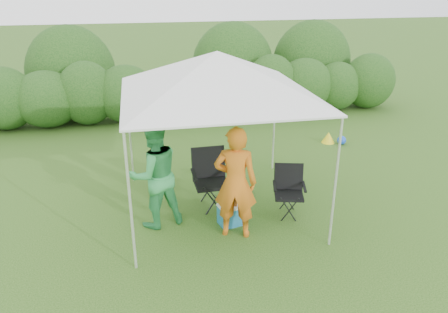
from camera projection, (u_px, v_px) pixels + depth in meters
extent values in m
plane|color=#3A611E|center=(223.00, 222.00, 7.53)|extent=(70.00, 70.00, 0.00)
ellipsoid|color=#275019|center=(4.00, 99.00, 11.74)|extent=(1.65, 1.40, 1.73)
cylinder|color=#382616|center=(9.00, 124.00, 12.02)|extent=(0.12, 0.12, 0.30)
ellipsoid|color=#275019|center=(47.00, 99.00, 11.97)|extent=(1.80, 1.53, 1.57)
cylinder|color=#382616|center=(50.00, 121.00, 12.22)|extent=(0.12, 0.12, 0.30)
ellipsoid|color=#275019|center=(87.00, 93.00, 12.12)|extent=(1.58, 1.34, 1.80)
cylinder|color=#382616|center=(90.00, 119.00, 12.41)|extent=(0.12, 0.12, 0.30)
ellipsoid|color=#275019|center=(126.00, 94.00, 12.35)|extent=(1.72, 1.47, 1.65)
cylinder|color=#382616|center=(128.00, 117.00, 12.61)|extent=(0.12, 0.12, 0.30)
ellipsoid|color=#275019|center=(164.00, 95.00, 12.57)|extent=(1.50, 1.28, 1.50)
cylinder|color=#382616|center=(165.00, 115.00, 12.81)|extent=(0.12, 0.12, 0.30)
ellipsoid|color=#275019|center=(201.00, 89.00, 12.73)|extent=(1.65, 1.40, 1.73)
cylinder|color=#382616|center=(201.00, 113.00, 13.00)|extent=(0.12, 0.12, 0.30)
ellipsoid|color=#275019|center=(236.00, 90.00, 12.95)|extent=(1.80, 1.53, 1.57)
cylinder|color=#382616|center=(236.00, 111.00, 13.20)|extent=(0.12, 0.12, 0.30)
ellipsoid|color=#275019|center=(271.00, 84.00, 13.11)|extent=(1.58, 1.34, 1.80)
cylinder|color=#382616|center=(270.00, 109.00, 13.40)|extent=(0.12, 0.12, 0.30)
ellipsoid|color=#275019|center=(305.00, 85.00, 13.33)|extent=(1.72, 1.47, 1.65)
cylinder|color=#382616|center=(303.00, 107.00, 13.59)|extent=(0.12, 0.12, 0.30)
ellipsoid|color=#275019|center=(337.00, 86.00, 13.56)|extent=(1.50, 1.28, 1.50)
cylinder|color=#382616|center=(335.00, 105.00, 13.79)|extent=(0.12, 0.12, 0.30)
ellipsoid|color=#275019|center=(369.00, 81.00, 13.71)|extent=(1.65, 1.40, 1.73)
cylinder|color=#382616|center=(366.00, 103.00, 13.99)|extent=(0.12, 0.12, 0.30)
cylinder|color=silver|center=(130.00, 204.00, 5.95)|extent=(0.04, 0.04, 2.10)
cylinder|color=silver|center=(335.00, 185.00, 6.50)|extent=(0.04, 0.04, 2.10)
cylinder|color=silver|center=(130.00, 132.00, 8.66)|extent=(0.04, 0.04, 2.10)
cylinder|color=silver|center=(274.00, 123.00, 9.21)|extent=(0.04, 0.04, 2.10)
cube|color=white|center=(217.00, 95.00, 7.17)|extent=(3.10, 3.10, 0.03)
pyramid|color=white|center=(217.00, 73.00, 7.03)|extent=(3.10, 3.10, 0.70)
cube|color=black|center=(289.00, 195.00, 7.60)|extent=(0.59, 0.56, 0.05)
cube|color=black|center=(289.00, 176.00, 7.69)|extent=(0.51, 0.25, 0.47)
cube|color=black|center=(275.00, 186.00, 7.55)|extent=(0.15, 0.41, 0.03)
cube|color=black|center=(304.00, 187.00, 7.52)|extent=(0.15, 0.41, 0.03)
cylinder|color=black|center=(277.00, 210.00, 7.49)|extent=(0.02, 0.02, 0.40)
cylinder|color=black|center=(301.00, 211.00, 7.47)|extent=(0.02, 0.02, 0.40)
cylinder|color=black|center=(276.00, 199.00, 7.88)|extent=(0.02, 0.02, 0.40)
cylinder|color=black|center=(299.00, 200.00, 7.85)|extent=(0.02, 0.02, 0.40)
cube|color=black|center=(211.00, 183.00, 7.83)|extent=(0.60, 0.56, 0.06)
cube|color=black|center=(208.00, 162.00, 7.94)|extent=(0.59, 0.18, 0.57)
cube|color=black|center=(194.00, 175.00, 7.69)|extent=(0.07, 0.50, 0.03)
cube|color=black|center=(228.00, 172.00, 7.82)|extent=(0.07, 0.50, 0.03)
cylinder|color=black|center=(200.00, 203.00, 7.65)|extent=(0.03, 0.03, 0.48)
cylinder|color=black|center=(228.00, 200.00, 7.75)|extent=(0.03, 0.03, 0.48)
cylinder|color=black|center=(196.00, 191.00, 8.10)|extent=(0.03, 0.03, 0.48)
cylinder|color=black|center=(222.00, 188.00, 8.20)|extent=(0.03, 0.03, 0.48)
imported|color=orange|center=(235.00, 183.00, 6.83)|extent=(0.78, 0.64, 1.86)
imported|color=green|center=(154.00, 174.00, 7.13)|extent=(1.07, 0.94, 1.85)
cube|color=teal|center=(231.00, 215.00, 7.41)|extent=(0.47, 0.39, 0.33)
cube|color=silver|center=(231.00, 206.00, 7.34)|extent=(0.50, 0.41, 0.03)
cylinder|color=#592D0C|center=(236.00, 200.00, 7.27)|extent=(0.06, 0.06, 0.22)
cone|color=yellow|center=(328.00, 137.00, 11.04)|extent=(0.33, 0.33, 0.28)
sphere|color=blue|center=(342.00, 140.00, 10.94)|extent=(0.22, 0.22, 0.22)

